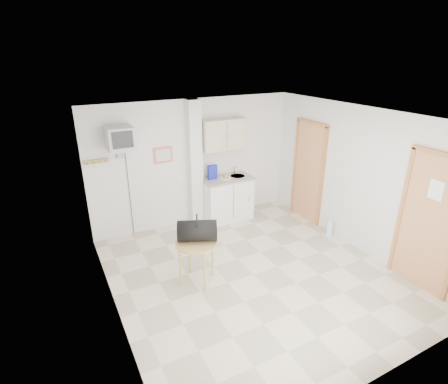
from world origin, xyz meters
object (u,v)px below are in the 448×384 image
crt_television (120,139)px  round_table (196,247)px  duffel_bag (197,231)px  water_bottle (330,228)px

crt_television → round_table: crt_television is taller
duffel_bag → water_bottle: duffel_bag is taller
duffel_bag → water_bottle: (2.79, 0.08, -0.69)m
round_table → water_bottle: size_ratio=2.00×
water_bottle → duffel_bag: bearing=-178.3°
round_table → water_bottle: round_table is taller
round_table → duffel_bag: bearing=44.3°
round_table → duffel_bag: size_ratio=1.03×
round_table → duffel_bag: 0.26m
water_bottle → round_table: bearing=-177.5°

